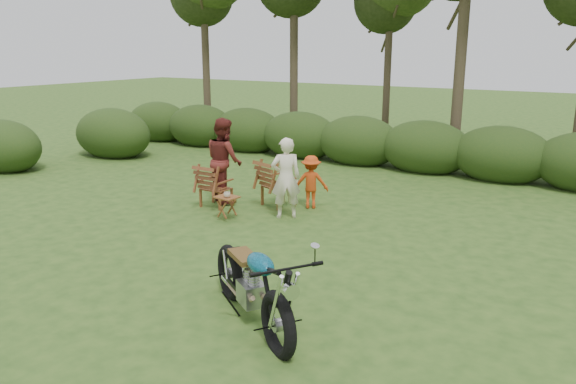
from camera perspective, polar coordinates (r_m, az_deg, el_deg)
The scene contains 10 objects.
ground at distance 8.27m, azimuth -6.91°, elevation -9.32°, with size 80.00×80.00×0.00m, color #274818.
tree_line at distance 16.18m, azimuth 17.10°, elevation 15.67°, with size 22.52×11.62×8.14m.
motorcycle at distance 7.25m, azimuth -3.67°, elevation -12.86°, with size 2.28×0.87×1.30m, color #0C7EA5, non-canonical shape.
lawn_chair_right at distance 12.12m, azimuth -0.97°, elevation -1.38°, with size 0.69×0.69×1.00m, color brown, non-canonical shape.
lawn_chair_left at distance 12.16m, azimuth -7.27°, elevation -1.45°, with size 0.64×0.64×0.93m, color #612D18, non-canonical shape.
side_table at distance 11.17m, azimuth -6.22°, elevation -1.61°, with size 0.45×0.38×0.47m, color brown, non-canonical shape.
cup at distance 11.03m, azimuth -6.21°, elevation -0.28°, with size 0.13×0.13×0.10m, color beige.
adult_a at distance 11.29m, azimuth -0.22°, elevation -2.58°, with size 0.59×0.39×1.62m, color #F6E6CA.
adult_b at distance 12.55m, azimuth -6.37°, elevation -0.91°, with size 0.90×0.70×1.85m, color maroon.
child at distance 11.97m, azimuth 2.32°, elevation -1.60°, with size 0.73×0.42×1.13m, color #C33F12.
Camera 1 is at (4.79, -5.86, 3.35)m, focal length 35.00 mm.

